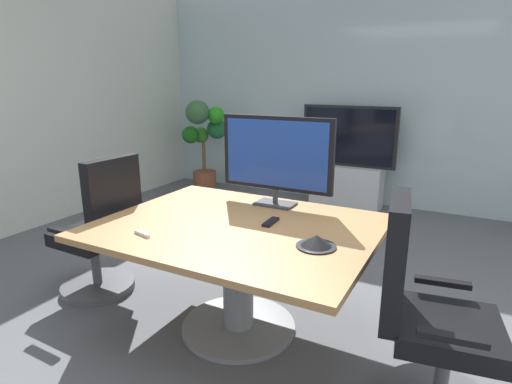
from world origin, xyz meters
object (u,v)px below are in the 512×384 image
(office_chair_right, at_px, (427,326))
(wall_display_unit, at_px, (347,174))
(potted_plant, at_px, (204,138))
(conference_phone, at_px, (316,242))
(office_chair_left, at_px, (101,238))
(tv_monitor, at_px, (276,156))
(conference_table, at_px, (238,252))
(remote_control, at_px, (271,222))

(office_chair_right, xyz_separation_m, wall_display_unit, (-1.32, 3.22, -0.01))
(potted_plant, xyz_separation_m, conference_phone, (2.81, -2.97, -0.03))
(office_chair_left, height_order, office_chair_right, same)
(tv_monitor, relative_size, wall_display_unit, 0.64)
(conference_phone, bearing_deg, conference_table, 168.51)
(office_chair_left, height_order, potted_plant, potted_plant)
(office_chair_right, bearing_deg, conference_phone, 77.57)
(remote_control, bearing_deg, conference_phone, -33.07)
(potted_plant, bearing_deg, wall_display_unit, 5.54)
(conference_table, distance_m, conference_phone, 0.62)
(office_chair_right, relative_size, tv_monitor, 1.30)
(tv_monitor, relative_size, remote_control, 4.94)
(conference_phone, bearing_deg, wall_display_unit, 102.83)
(conference_table, xyz_separation_m, potted_plant, (-2.24, 2.86, 0.24))
(wall_display_unit, bearing_deg, potted_plant, -174.46)
(potted_plant, relative_size, conference_phone, 6.11)
(office_chair_left, xyz_separation_m, conference_phone, (1.72, -0.04, 0.32))
(wall_display_unit, bearing_deg, office_chair_left, -107.67)
(conference_phone, bearing_deg, office_chair_right, -3.95)
(office_chair_left, height_order, conference_phone, office_chair_left)
(office_chair_right, height_order, wall_display_unit, wall_display_unit)
(office_chair_left, relative_size, conference_phone, 4.95)
(office_chair_left, xyz_separation_m, wall_display_unit, (1.00, 3.13, -0.01))
(conference_table, distance_m, remote_control, 0.29)
(conference_phone, bearing_deg, office_chair_left, 178.59)
(conference_table, relative_size, potted_plant, 1.26)
(conference_phone, bearing_deg, potted_plant, 133.36)
(conference_phone, bearing_deg, remote_control, 149.34)
(tv_monitor, bearing_deg, office_chair_left, -154.43)
(remote_control, bearing_deg, office_chair_right, -17.81)
(wall_display_unit, bearing_deg, office_chair_right, -67.72)
(wall_display_unit, relative_size, potted_plant, 0.97)
(wall_display_unit, height_order, potted_plant, potted_plant)
(potted_plant, bearing_deg, conference_phone, -46.64)
(office_chair_right, height_order, potted_plant, potted_plant)
(conference_table, relative_size, remote_control, 10.00)
(office_chair_left, relative_size, remote_control, 6.41)
(tv_monitor, height_order, wall_display_unit, tv_monitor)
(potted_plant, bearing_deg, remote_control, -48.58)
(office_chair_right, distance_m, remote_control, 1.06)
(potted_plant, distance_m, remote_control, 3.66)
(tv_monitor, bearing_deg, office_chair_right, -30.06)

